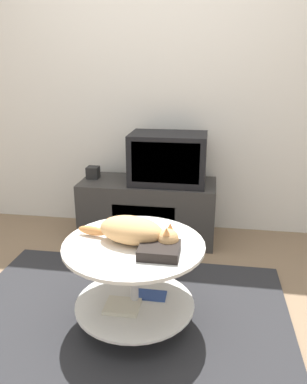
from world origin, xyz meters
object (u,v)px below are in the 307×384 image
object	(u,v)px
tv	(168,159)
speaker	(93,172)
cat	(134,231)
dvd_box	(159,250)

from	to	relation	value
tv	speaker	distance (m)	0.66
cat	dvd_box	bearing A→B (deg)	-24.66
cat	tv	bearing A→B (deg)	99.23
dvd_box	tv	bearing A→B (deg)	94.99
cat	speaker	bearing A→B (deg)	128.14
tv	dvd_box	xyz separation A→B (m)	(0.11, -1.26, -0.16)
speaker	cat	bearing A→B (deg)	-62.97
speaker	dvd_box	size ratio (longest dim) A/B	0.49
speaker	cat	distance (m)	1.33
speaker	dvd_box	xyz separation A→B (m)	(0.75, -1.29, -0.01)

